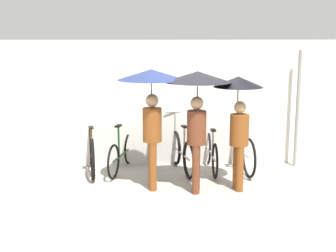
% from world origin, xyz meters
% --- Properties ---
extents(ground_plane, '(30.00, 30.00, 0.00)m').
position_xyz_m(ground_plane, '(0.00, 0.00, 0.00)').
color(ground_plane, '#9E998E').
extents(back_wall, '(10.91, 0.12, 2.51)m').
position_xyz_m(back_wall, '(0.00, 1.88, 1.26)').
color(back_wall, silver).
rests_on(back_wall, ground).
extents(parked_bicycle_0, '(0.47, 1.80, 1.09)m').
position_xyz_m(parked_bicycle_0, '(-1.45, 1.38, 0.40)').
color(parked_bicycle_0, black).
rests_on(parked_bicycle_0, ground).
extents(parked_bicycle_1, '(0.57, 1.66, 1.05)m').
position_xyz_m(parked_bicycle_1, '(-0.87, 1.41, 0.36)').
color(parked_bicycle_1, black).
rests_on(parked_bicycle_1, ground).
extents(parked_bicycle_2, '(0.44, 1.75, 1.00)m').
position_xyz_m(parked_bicycle_2, '(-0.29, 1.44, 0.40)').
color(parked_bicycle_2, black).
rests_on(parked_bicycle_2, ground).
extents(parked_bicycle_3, '(0.51, 1.66, 1.11)m').
position_xyz_m(parked_bicycle_3, '(0.29, 1.33, 0.37)').
color(parked_bicycle_3, black).
rests_on(parked_bicycle_3, ground).
extents(parked_bicycle_4, '(0.44, 1.71, 1.05)m').
position_xyz_m(parked_bicycle_4, '(0.87, 1.38, 0.35)').
color(parked_bicycle_4, black).
rests_on(parked_bicycle_4, ground).
extents(parked_bicycle_5, '(0.44, 1.72, 1.02)m').
position_xyz_m(parked_bicycle_5, '(1.45, 1.37, 0.39)').
color(parked_bicycle_5, black).
rests_on(parked_bicycle_5, ground).
extents(pedestrian_leading, '(1.15, 1.15, 2.05)m').
position_xyz_m(pedestrian_leading, '(-0.30, 0.41, 1.67)').
color(pedestrian_leading, brown).
rests_on(pedestrian_leading, ground).
extents(pedestrian_center, '(1.12, 1.12, 2.03)m').
position_xyz_m(pedestrian_center, '(0.46, 0.21, 1.64)').
color(pedestrian_center, brown).
rests_on(pedestrian_center, ground).
extents(pedestrian_trailing, '(0.84, 0.84, 1.93)m').
position_xyz_m(pedestrian_trailing, '(1.16, 0.28, 1.45)').
color(pedestrian_trailing, brown).
rests_on(pedestrian_trailing, ground).
extents(awning_pole, '(0.07, 0.07, 2.32)m').
position_xyz_m(awning_pole, '(2.60, 1.59, 1.16)').
color(awning_pole, gray).
rests_on(awning_pole, ground).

